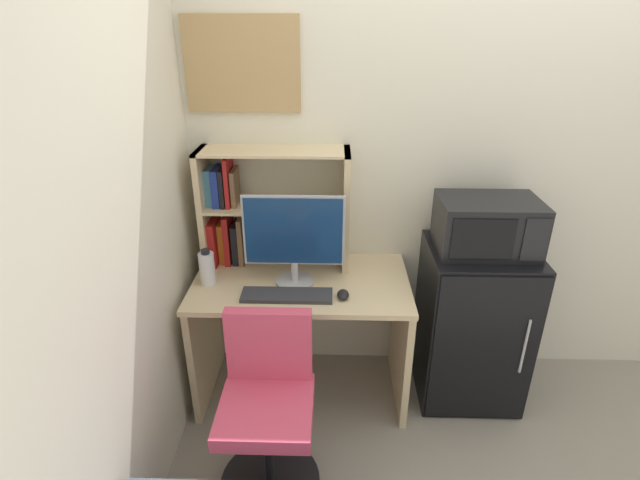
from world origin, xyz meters
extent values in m
cube|color=silver|center=(0.40, 0.02, 1.30)|extent=(6.40, 0.04, 2.60)
cube|color=beige|center=(-0.98, -0.32, 0.72)|extent=(1.13, 0.64, 0.03)
cube|color=beige|center=(-1.53, -0.32, 0.36)|extent=(0.04, 0.57, 0.71)
cube|color=beige|center=(-0.43, -0.32, 0.36)|extent=(0.04, 0.57, 0.71)
cube|color=beige|center=(-1.51, -0.12, 1.06)|extent=(0.03, 0.24, 0.65)
cube|color=beige|center=(-0.75, -0.12, 1.06)|extent=(0.03, 0.24, 0.65)
cube|color=beige|center=(-1.13, -0.12, 1.38)|extent=(0.79, 0.24, 0.01)
cube|color=beige|center=(-1.13, -0.12, 1.07)|extent=(0.73, 0.24, 0.01)
cube|color=#B21E1E|center=(-1.47, -0.11, 0.87)|extent=(0.04, 0.21, 0.25)
cube|color=orange|center=(-1.43, -0.09, 0.85)|extent=(0.03, 0.14, 0.23)
cube|color=#B21E1E|center=(-1.40, -0.10, 0.88)|extent=(0.03, 0.17, 0.28)
cube|color=black|center=(-1.36, -0.10, 0.85)|extent=(0.03, 0.16, 0.23)
cube|color=brown|center=(-1.32, -0.10, 0.87)|extent=(0.03, 0.17, 0.27)
cube|color=teal|center=(-1.47, -0.09, 1.18)|extent=(0.04, 0.14, 0.20)
cube|color=navy|center=(-1.43, -0.10, 1.18)|extent=(0.04, 0.17, 0.20)
cube|color=black|center=(-1.40, -0.10, 1.18)|extent=(0.02, 0.17, 0.20)
cube|color=#B21E1E|center=(-1.37, -0.10, 1.21)|extent=(0.02, 0.17, 0.26)
cube|color=brown|center=(-1.34, -0.10, 1.18)|extent=(0.02, 0.16, 0.19)
cylinder|color=#B7B7BC|center=(-1.01, -0.35, 0.75)|extent=(0.20, 0.20, 0.02)
cylinder|color=#B7B7BC|center=(-1.01, -0.35, 0.81)|extent=(0.04, 0.04, 0.11)
cube|color=#B7B7BC|center=(-1.01, -0.34, 1.03)|extent=(0.51, 0.01, 0.37)
cube|color=navy|center=(-1.01, -0.35, 1.03)|extent=(0.48, 0.02, 0.35)
cube|color=#333338|center=(-1.04, -0.49, 0.75)|extent=(0.45, 0.13, 0.02)
ellipsoid|color=black|center=(-0.77, -0.48, 0.76)|extent=(0.06, 0.09, 0.04)
cylinder|color=silver|center=(-1.46, -0.36, 0.82)|extent=(0.08, 0.08, 0.17)
cylinder|color=black|center=(-1.46, -0.36, 0.92)|extent=(0.04, 0.04, 0.02)
cube|color=black|center=(-0.04, -0.27, 0.45)|extent=(0.55, 0.49, 0.91)
cube|color=black|center=(-0.04, -0.53, 0.45)|extent=(0.52, 0.01, 0.87)
cylinder|color=#B2B2B7|center=(0.15, -0.54, 0.50)|extent=(0.01, 0.01, 0.32)
cube|color=black|center=(-0.04, -0.27, 1.05)|extent=(0.49, 0.34, 0.27)
cube|color=black|center=(-0.11, -0.44, 1.05)|extent=(0.30, 0.01, 0.21)
cube|color=black|center=(0.13, -0.44, 1.05)|extent=(0.12, 0.01, 0.22)
cylinder|color=black|center=(-1.10, -0.96, 0.23)|extent=(0.04, 0.04, 0.43)
cube|color=#D84766|center=(-1.10, -0.96, 0.47)|extent=(0.40, 0.40, 0.07)
cube|color=#D84766|center=(-1.10, -0.78, 0.68)|extent=(0.38, 0.06, 0.35)
cube|color=tan|center=(-1.28, -0.01, 1.78)|extent=(0.57, 0.02, 0.46)
camera|label=1|loc=(-0.82, -2.50, 2.00)|focal=26.84mm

